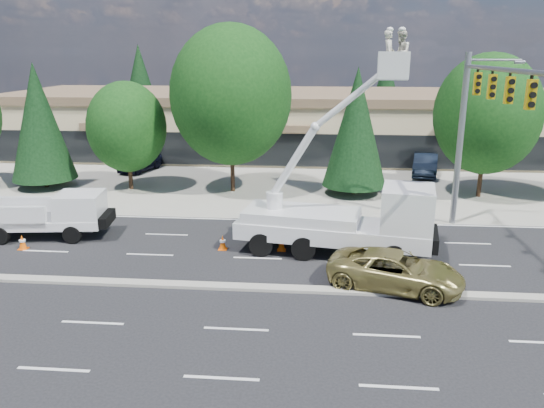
# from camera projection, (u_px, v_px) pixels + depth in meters

# --- Properties ---
(ground) EXTENTS (140.00, 140.00, 0.00)m
(ground) POSITION_uv_depth(u_px,v_px,m) (248.00, 289.00, 20.90)
(ground) COLOR black
(ground) RESTS_ON ground
(concrete_apron) EXTENTS (140.00, 22.00, 0.01)m
(concrete_apron) POSITION_uv_depth(u_px,v_px,m) (283.00, 175.00, 40.05)
(concrete_apron) COLOR #9A998C
(concrete_apron) RESTS_ON ground
(road_median) EXTENTS (120.00, 0.55, 0.12)m
(road_median) POSITION_uv_depth(u_px,v_px,m) (248.00, 287.00, 20.89)
(road_median) COLOR #9A998C
(road_median) RESTS_ON ground
(strip_mall) EXTENTS (50.40, 15.40, 5.50)m
(strip_mall) POSITION_uv_depth(u_px,v_px,m) (290.00, 121.00, 48.81)
(strip_mall) COLOR #C5B387
(strip_mall) RESTS_ON ground
(tree_front_b) EXTENTS (4.25, 4.25, 8.38)m
(tree_front_b) POSITION_uv_depth(u_px,v_px,m) (39.00, 122.00, 35.35)
(tree_front_b) COLOR #332114
(tree_front_b) RESTS_ON ground
(tree_front_c) EXTENTS (5.20, 5.20, 7.22)m
(tree_front_c) POSITION_uv_depth(u_px,v_px,m) (127.00, 127.00, 34.93)
(tree_front_c) COLOR #332114
(tree_front_c) RESTS_ON ground
(tree_front_d) EXTENTS (7.77, 7.77, 10.78)m
(tree_front_d) POSITION_uv_depth(u_px,v_px,m) (231.00, 95.00, 33.76)
(tree_front_d) COLOR #332114
(tree_front_d) RESTS_ON ground
(tree_front_e) EXTENTS (4.13, 4.13, 8.14)m
(tree_front_e) POSITION_uv_depth(u_px,v_px,m) (356.00, 127.00, 33.64)
(tree_front_e) COLOR #332114
(tree_front_e) RESTS_ON ground
(tree_front_f) EXTENTS (6.50, 6.50, 9.02)m
(tree_front_f) POSITION_uv_depth(u_px,v_px,m) (487.00, 114.00, 32.72)
(tree_front_f) COLOR #332114
(tree_front_f) RESTS_ON ground
(tree_back_a) EXTENTS (5.00, 5.00, 9.85)m
(tree_back_a) POSITION_uv_depth(u_px,v_px,m) (140.00, 85.00, 61.15)
(tree_back_a) COLOR #332114
(tree_back_a) RESTS_ON ground
(tree_back_b) EXTENTS (5.70, 5.70, 11.24)m
(tree_back_b) POSITION_uv_depth(u_px,v_px,m) (261.00, 79.00, 59.77)
(tree_back_b) COLOR #332114
(tree_back_b) RESTS_ON ground
(tree_back_c) EXTENTS (4.54, 4.54, 8.95)m
(tree_back_c) POSITION_uv_depth(u_px,v_px,m) (386.00, 91.00, 58.95)
(tree_back_c) COLOR #332114
(tree_back_c) RESTS_ON ground
(tree_back_d) EXTENTS (4.47, 4.47, 8.82)m
(tree_back_d) POSITION_uv_depth(u_px,v_px,m) (497.00, 92.00, 57.97)
(tree_back_d) COLOR #332114
(tree_back_d) RESTS_ON ground
(signal_mast) EXTENTS (2.76, 10.16, 9.00)m
(signal_mast) POSITION_uv_depth(u_px,v_px,m) (475.00, 116.00, 25.13)
(signal_mast) COLOR gray
(signal_mast) RESTS_ON ground
(utility_pickup) EXTENTS (6.12, 2.90, 2.26)m
(utility_pickup) POSITION_uv_depth(u_px,v_px,m) (53.00, 219.00, 26.51)
(utility_pickup) COLOR silver
(utility_pickup) RESTS_ON ground
(bucket_truck) EXTENTS (9.07, 4.05, 9.96)m
(bucket_truck) POSITION_uv_depth(u_px,v_px,m) (350.00, 211.00, 23.88)
(bucket_truck) COLOR silver
(bucket_truck) RESTS_ON ground
(traffic_cone_a) EXTENTS (0.40, 0.40, 0.70)m
(traffic_cone_a) POSITION_uv_depth(u_px,v_px,m) (22.00, 242.00, 25.01)
(traffic_cone_a) COLOR #FF5D08
(traffic_cone_a) RESTS_ON ground
(traffic_cone_b) EXTENTS (0.40, 0.40, 0.70)m
(traffic_cone_b) POSITION_uv_depth(u_px,v_px,m) (223.00, 243.00, 24.96)
(traffic_cone_b) COLOR #FF5D08
(traffic_cone_b) RESTS_ON ground
(traffic_cone_c) EXTENTS (0.40, 0.40, 0.70)m
(traffic_cone_c) POSITION_uv_depth(u_px,v_px,m) (281.00, 244.00, 24.83)
(traffic_cone_c) COLOR #FF5D08
(traffic_cone_c) RESTS_ON ground
(minivan) EXTENTS (5.73, 3.83, 1.46)m
(minivan) POSITION_uv_depth(u_px,v_px,m) (396.00, 270.00, 20.80)
(minivan) COLOR olive
(minivan) RESTS_ON ground
(parked_car_west) EXTENTS (2.88, 4.61, 1.46)m
(parked_car_west) POSITION_uv_depth(u_px,v_px,m) (140.00, 162.00, 41.35)
(parked_car_west) COLOR black
(parked_car_west) RESTS_ON ground
(parked_car_east) EXTENTS (2.70, 5.18, 1.62)m
(parked_car_east) POSITION_uv_depth(u_px,v_px,m) (425.00, 165.00, 39.89)
(parked_car_east) COLOR black
(parked_car_east) RESTS_ON ground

